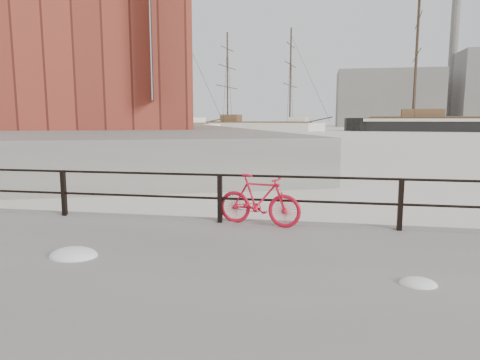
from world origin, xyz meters
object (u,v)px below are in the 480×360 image
at_px(schooner_left, 158,133).
at_px(workboat_far, 142,137).
at_px(workboat_near, 112,145).
at_px(bicycle, 259,200).
at_px(schooner_mid, 258,131).

height_order(schooner_left, workboat_far, schooner_left).
xyz_separation_m(workboat_near, workboat_far, (-5.08, 18.84, 0.00)).
distance_m(bicycle, schooner_left, 72.23).
bearing_deg(bicycle, schooner_left, 124.75).
xyz_separation_m(schooner_left, workboat_far, (4.54, -17.83, 0.00)).
bearing_deg(schooner_mid, schooner_left, -122.51).
bearing_deg(workboat_far, bicycle, -66.43).
bearing_deg(workboat_far, workboat_near, -77.08).
bearing_deg(workboat_near, workboat_far, 98.81).
bearing_deg(bicycle, schooner_mid, 110.01).
height_order(workboat_near, workboat_far, same).
height_order(schooner_mid, schooner_left, schooner_mid).
height_order(bicycle, workboat_far, workboat_far).
bearing_deg(workboat_near, schooner_mid, 77.22).
bearing_deg(schooner_left, workboat_near, -101.57).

